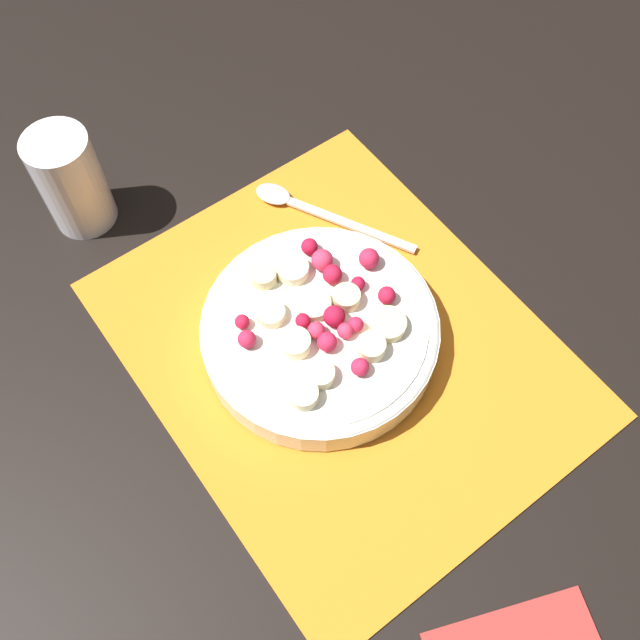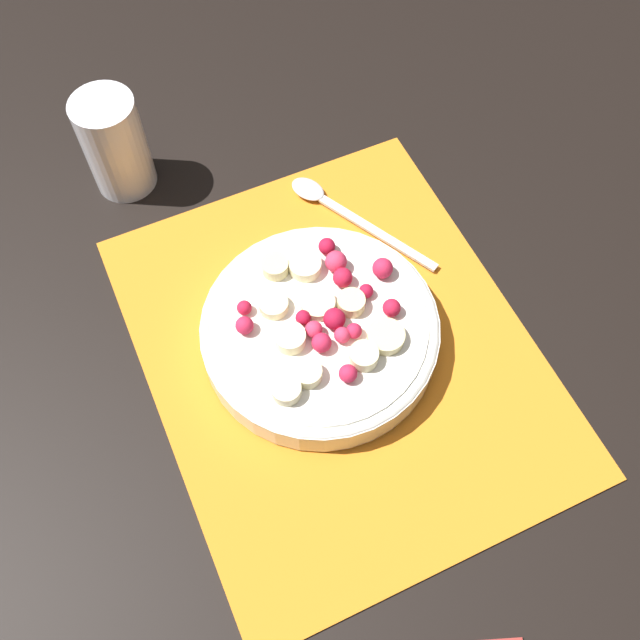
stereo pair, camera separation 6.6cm
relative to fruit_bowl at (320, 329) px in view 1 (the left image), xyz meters
name	(u,v)px [view 1 (the left image)]	position (x,y,z in m)	size (l,w,h in m)	color
ground_plane	(340,349)	(0.02, 0.01, -0.03)	(3.00, 3.00, 0.00)	black
placemat	(340,347)	(0.02, 0.01, -0.02)	(0.45, 0.36, 0.01)	orange
fruit_bowl	(320,329)	(0.00, 0.00, 0.00)	(0.23, 0.23, 0.06)	silver
spoon	(303,206)	(-0.14, 0.08, -0.02)	(0.18, 0.10, 0.01)	silver
drinking_glass	(71,181)	(-0.28, -0.11, 0.03)	(0.07, 0.07, 0.12)	white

